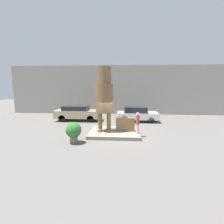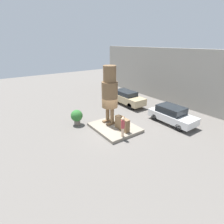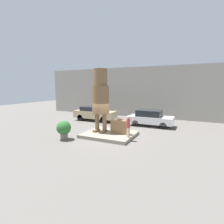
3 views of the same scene
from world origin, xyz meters
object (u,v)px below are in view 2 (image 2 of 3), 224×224
object	(u,v)px
parked_car_white	(172,115)
planter_pot	(77,116)
giant_suitcase	(122,124)
statue_figure	(110,91)
parked_car_tan	(126,97)
tourist	(123,126)

from	to	relation	value
parked_car_white	planter_pot	world-z (taller)	parked_car_white
planter_pot	parked_car_white	bearing A→B (deg)	56.85
giant_suitcase	planter_pot	world-z (taller)	giant_suitcase
parked_car_white	planter_pot	bearing A→B (deg)	-123.15
statue_figure	planter_pot	xyz separation A→B (m)	(-1.77, -2.26, -2.29)
statue_figure	parked_car_white	world-z (taller)	statue_figure
giant_suitcase	parked_car_tan	world-z (taller)	parked_car_tan
tourist	parked_car_tan	size ratio (longest dim) A/B	0.33
tourist	giant_suitcase	bearing A→B (deg)	143.44
planter_pot	giant_suitcase	bearing A→B (deg)	34.71
statue_figure	parked_car_tan	size ratio (longest dim) A/B	1.03
parked_car_tan	planter_pot	world-z (taller)	parked_car_tan
parked_car_tan	planter_pot	distance (m)	7.16
parked_car_white	planter_pot	distance (m)	8.38
statue_figure	parked_car_white	xyz separation A→B (m)	(2.81, 4.75, -2.29)
giant_suitcase	parked_car_white	size ratio (longest dim) A/B	0.35
parked_car_tan	tourist	bearing A→B (deg)	-41.93
parked_car_white	planter_pot	size ratio (longest dim) A/B	3.00
giant_suitcase	parked_car_tan	size ratio (longest dim) A/B	0.30
tourist	parked_car_tan	world-z (taller)	tourist
giant_suitcase	planter_pot	size ratio (longest dim) A/B	1.03
giant_suitcase	tourist	world-z (taller)	tourist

